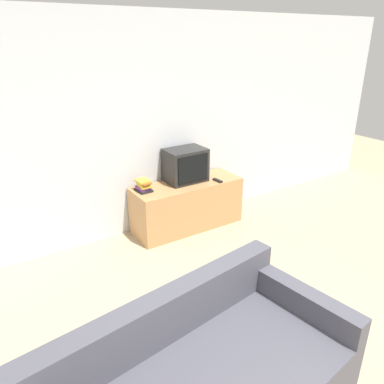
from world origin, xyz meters
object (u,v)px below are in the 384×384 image
television (185,165)px  remote_on_stand (218,180)px  book_stack (143,186)px  tv_stand (187,205)px

television → remote_on_stand: size_ratio=3.24×
television → book_stack: television is taller
book_stack → remote_on_stand: book_stack is taller
television → book_stack: bearing=-178.6°
tv_stand → television: television is taller
tv_stand → remote_on_stand: bearing=-24.3°
remote_on_stand → book_stack: bearing=166.5°
television → remote_on_stand: television is taller
tv_stand → remote_on_stand: (0.36, -0.16, 0.32)m
television → remote_on_stand: 0.45m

